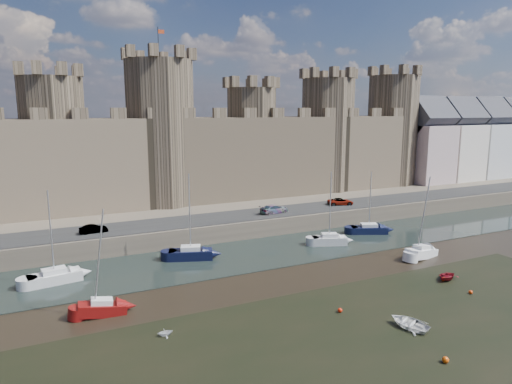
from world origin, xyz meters
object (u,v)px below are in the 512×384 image
(sailboat_0, at_px, (55,276))
(sailboat_4, at_px, (102,307))
(car_2, at_px, (274,209))
(sailboat_5, at_px, (421,252))
(car_3, at_px, (340,202))
(car_1, at_px, (94,229))
(sailboat_3, at_px, (369,229))
(sailboat_1, at_px, (191,253))
(sailboat_2, at_px, (329,239))

(sailboat_0, distance_m, sailboat_4, 10.46)
(car_2, bearing_deg, sailboat_5, -161.96)
(car_3, distance_m, sailboat_4, 44.34)
(car_1, xyz_separation_m, sailboat_0, (-4.97, -9.16, -2.29))
(sailboat_3, xyz_separation_m, sailboat_4, (-38.54, -11.19, -0.01))
(car_3, bearing_deg, car_1, 108.16)
(sailboat_0, bearing_deg, car_3, 4.13)
(car_3, bearing_deg, sailboat_4, 133.54)
(sailboat_5, bearing_deg, car_2, 104.41)
(car_1, xyz_separation_m, car_3, (38.18, 0.76, 0.02))
(car_2, relative_size, sailboat_0, 0.47)
(car_3, bearing_deg, sailboat_5, -169.56)
(car_1, xyz_separation_m, sailboat_1, (10.14, -7.91, -2.25))
(sailboat_5, bearing_deg, sailboat_2, 114.91)
(sailboat_0, relative_size, sailboat_3, 1.08)
(car_1, height_order, sailboat_3, sailboat_3)
(car_1, relative_size, sailboat_0, 0.35)
(sailboat_3, bearing_deg, sailboat_4, -140.30)
(sailboat_1, distance_m, sailboat_2, 18.63)
(sailboat_4, bearing_deg, car_2, 39.37)
(sailboat_1, distance_m, sailboat_5, 28.11)
(car_2, height_order, car_3, car_2)
(car_3, relative_size, sailboat_2, 0.42)
(sailboat_4, height_order, sailboat_5, sailboat_5)
(sailboat_2, relative_size, sailboat_3, 1.09)
(sailboat_1, height_order, sailboat_5, sailboat_1)
(car_1, distance_m, car_2, 25.69)
(car_3, height_order, sailboat_5, sailboat_5)
(car_2, distance_m, car_3, 12.51)
(car_2, height_order, sailboat_3, sailboat_3)
(sailboat_0, xyz_separation_m, sailboat_1, (15.11, 1.25, 0.04))
(car_1, distance_m, sailboat_3, 37.99)
(sailboat_3, bearing_deg, sailboat_1, -156.30)
(car_3, relative_size, sailboat_5, 0.42)
(sailboat_2, bearing_deg, car_2, 127.73)
(sailboat_3, bearing_deg, car_1, -168.40)
(sailboat_3, relative_size, sailboat_5, 0.90)
(car_3, relative_size, sailboat_3, 0.46)
(car_3, xyz_separation_m, sailboat_4, (-39.62, -19.78, -2.36))
(car_2, bearing_deg, car_3, -96.73)
(sailboat_4, bearing_deg, car_1, 89.87)
(sailboat_1, height_order, sailboat_3, sailboat_1)
(sailboat_4, xyz_separation_m, sailboat_5, (37.31, -0.22, 0.01))
(car_1, relative_size, sailboat_3, 0.38)
(car_3, distance_m, sailboat_0, 44.33)
(car_3, bearing_deg, sailboat_0, 119.97)
(car_2, bearing_deg, sailboat_0, 97.10)
(sailboat_0, relative_size, sailboat_4, 1.02)
(sailboat_4, bearing_deg, sailboat_5, 3.86)
(sailboat_4, bearing_deg, sailboat_0, 113.91)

